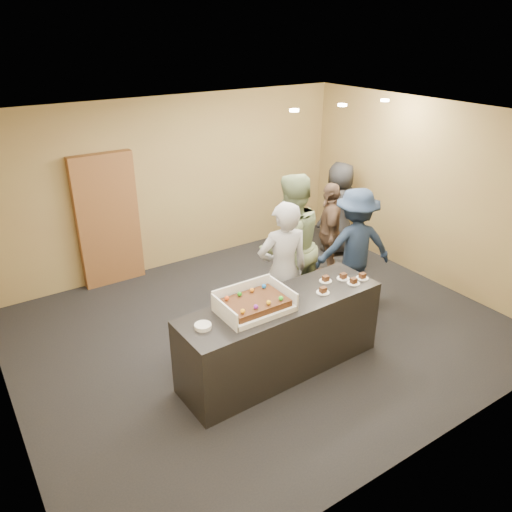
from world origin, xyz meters
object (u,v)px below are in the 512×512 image
sheet_cake (255,303)px  person_brown_extra (329,232)px  storage_cabinet (108,221)px  person_navy_man (355,246)px  person_sage_man (290,246)px  plate_stack (203,326)px  person_server_grey (283,271)px  serving_counter (281,336)px  cake_box (253,305)px  person_dark_suit (339,209)px

sheet_cake → person_brown_extra: 2.73m
storage_cabinet → person_navy_man: storage_cabinet is taller
storage_cabinet → person_sage_man: bearing=-51.8°
storage_cabinet → plate_stack: size_ratio=11.61×
storage_cabinet → person_navy_man: (2.67, -2.44, -0.17)m
storage_cabinet → person_server_grey: storage_cabinet is taller
plate_stack → person_sage_man: bearing=28.4°
serving_counter → cake_box: 0.61m
storage_cabinet → person_dark_suit: size_ratio=1.26×
person_dark_suit → sheet_cake: bearing=34.1°
person_brown_extra → storage_cabinet: bearing=-82.8°
person_server_grey → person_brown_extra: 1.75m
person_sage_man → serving_counter: bearing=45.4°
sheet_cake → storage_cabinet: bearing=99.1°
plate_stack → cake_box: bearing=2.0°
person_sage_man → person_navy_man: (0.94, -0.25, -0.14)m
sheet_cake → plate_stack: 0.62m
person_sage_man → person_dark_suit: person_sage_man is taller
serving_counter → person_dark_suit: size_ratio=1.51×
serving_counter → person_brown_extra: bearing=34.8°
plate_stack → person_sage_man: size_ratio=0.09×
storage_cabinet → cake_box: 3.20m
person_sage_man → person_dark_suit: bearing=-152.9°
serving_counter → sheet_cake: sheet_cake is taller
cake_box → person_sage_man: bearing=38.5°
person_server_grey → person_navy_man: bearing=-159.2°
storage_cabinet → person_navy_man: 3.62m
person_server_grey → plate_stack: bearing=35.6°
plate_stack → person_dark_suit: bearing=29.6°
sheet_cake → person_sage_man: bearing=39.3°
serving_counter → person_server_grey: size_ratio=1.33×
storage_cabinet → sheet_cake: storage_cabinet is taller
cake_box → plate_stack: cake_box is taller
cake_box → person_dark_suit: size_ratio=0.48×
sheet_cake → person_dark_suit: bearing=34.3°
sheet_cake → person_sage_man: person_sage_man is taller
person_sage_man → person_brown_extra: person_sage_man is taller
cake_box → person_dark_suit: person_dark_suit is taller
plate_stack → person_navy_man: 2.87m
sheet_cake → person_sage_man: (1.22, 0.99, -0.02)m
serving_counter → person_server_grey: (0.44, 0.57, 0.45)m
cake_box → person_brown_extra: bearing=31.6°
person_brown_extra → person_dark_suit: 1.04m
sheet_cake → plate_stack: size_ratio=3.76×
storage_cabinet → person_brown_extra: size_ratio=1.29×
serving_counter → person_navy_man: person_navy_man is taller
sheet_cake → serving_counter: bearing=-0.0°
cake_box → plate_stack: 0.61m
serving_counter → storage_cabinet: size_ratio=1.20×
person_server_grey → storage_cabinet: bearing=-50.0°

